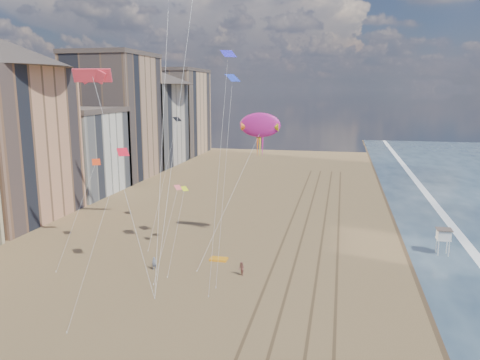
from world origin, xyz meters
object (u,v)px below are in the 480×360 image
(lifeguard_stand, at_px, (444,235))
(kite_flyer_b, at_px, (241,269))
(grounded_kite, at_px, (219,259))
(kite_flyer_a, at_px, (154,263))
(show_kite, at_px, (260,125))

(lifeguard_stand, bearing_deg, kite_flyer_b, -152.60)
(grounded_kite, xyz_separation_m, kite_flyer_a, (-6.49, -4.53, 0.63))
(lifeguard_stand, xyz_separation_m, kite_flyer_b, (-23.38, -12.12, -1.79))
(lifeguard_stand, distance_m, grounded_kite, 28.37)
(kite_flyer_b, bearing_deg, kite_flyer_a, -129.45)
(kite_flyer_a, xyz_separation_m, kite_flyer_b, (10.24, 0.36, 0.05))
(lifeguard_stand, height_order, grounded_kite, lifeguard_stand)
(show_kite, bearing_deg, kite_flyer_a, -133.73)
(grounded_kite, distance_m, show_kite, 17.56)
(grounded_kite, bearing_deg, show_kite, 59.60)
(kite_flyer_a, distance_m, kite_flyer_b, 10.24)
(lifeguard_stand, distance_m, kite_flyer_b, 26.40)
(lifeguard_stand, relative_size, kite_flyer_b, 2.10)
(grounded_kite, bearing_deg, kite_flyer_b, -46.86)
(grounded_kite, xyz_separation_m, kite_flyer_b, (3.75, -4.18, 0.68))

